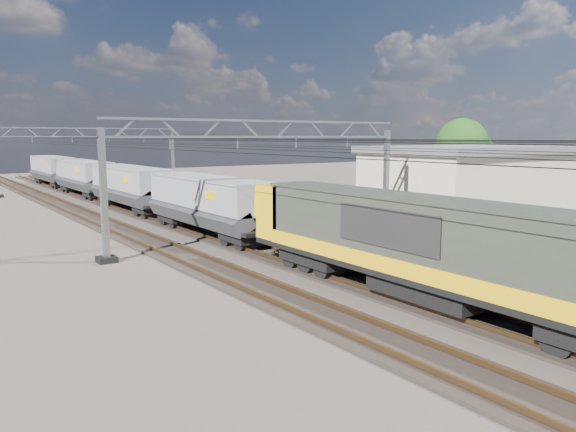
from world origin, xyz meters
TOP-DOWN VIEW (x-y plane):
  - ground at (0.00, 0.00)m, footprint 160.00×160.00m
  - track_outer_west at (-6.00, 0.00)m, footprint 2.60×140.00m
  - track_loco at (-2.00, 0.00)m, footprint 2.60×140.00m
  - track_inner_east at (2.00, 0.00)m, footprint 2.60×140.00m
  - track_outer_east at (6.00, 0.00)m, footprint 2.60×140.00m
  - catenary_gantry_mid at (0.00, 4.00)m, footprint 19.90×0.90m
  - catenary_gantry_far at (0.00, 40.00)m, footprint 19.90×0.90m
  - overhead_wires at (0.00, 8.00)m, footprint 12.03×140.00m
  - locomotive at (-2.00, -10.06)m, footprint 2.76×21.10m
  - hopper_wagon_lead at (-2.00, 7.64)m, footprint 3.38×13.00m
  - hopper_wagon_mid at (-2.00, 21.84)m, footprint 3.38×13.00m
  - hopper_wagon_third at (-2.00, 36.04)m, footprint 3.38×13.00m
  - hopper_wagon_fourth at (-2.00, 50.24)m, footprint 3.38×13.00m
  - industrial_shed at (22.00, 6.00)m, footprint 18.60×10.60m
  - tree_far at (30.32, 13.79)m, footprint 5.79×5.39m

SIDE VIEW (x-z plane):
  - ground at x=0.00m, z-range 0.00..0.00m
  - track_outer_west at x=-6.00m, z-range -0.08..0.22m
  - track_loco at x=-2.00m, z-range -0.08..0.22m
  - track_inner_east at x=2.00m, z-range -0.08..0.22m
  - track_outer_east at x=6.00m, z-range -0.08..0.22m
  - hopper_wagon_lead at x=-2.00m, z-range 0.60..3.86m
  - hopper_wagon_mid at x=-2.00m, z-range 0.60..3.86m
  - hopper_wagon_third at x=-2.00m, z-range 0.60..3.86m
  - hopper_wagon_fourth at x=-2.00m, z-range 0.60..3.86m
  - locomotive at x=-2.00m, z-range 0.52..4.14m
  - industrial_shed at x=22.00m, z-range 0.03..5.43m
  - catenary_gantry_mid at x=0.00m, z-range 0.35..7.46m
  - catenary_gantry_far at x=0.00m, z-range 0.35..7.46m
  - tree_far at x=30.32m, z-range 1.10..9.13m
  - overhead_wires at x=0.00m, z-range 5.48..6.02m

